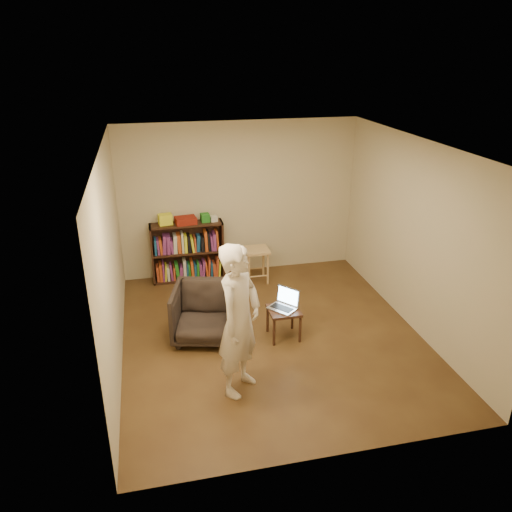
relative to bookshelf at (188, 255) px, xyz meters
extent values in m
plane|color=#432A15|center=(0.93, -2.09, -0.44)|extent=(4.50, 4.50, 0.00)
plane|color=white|center=(0.93, -2.09, 2.16)|extent=(4.50, 4.50, 0.00)
plane|color=#C0B791|center=(0.93, 0.16, 0.86)|extent=(4.00, 0.00, 4.00)
plane|color=#C0B791|center=(-1.07, -2.09, 0.86)|extent=(0.00, 4.50, 4.50)
plane|color=#C0B791|center=(2.93, -2.09, 0.86)|extent=(0.00, 4.50, 4.50)
cube|color=black|center=(-0.58, -0.01, 0.06)|extent=(0.03, 0.30, 1.00)
cube|color=black|center=(0.59, -0.01, 0.06)|extent=(0.03, 0.30, 1.00)
cube|color=black|center=(0.00, 0.13, 0.06)|extent=(1.20, 0.02, 1.00)
cube|color=black|center=(0.00, -0.01, -0.42)|extent=(1.20, 0.30, 0.03)
cube|color=black|center=(0.00, -0.01, 0.06)|extent=(1.14, 0.30, 0.03)
cube|color=black|center=(0.00, -0.01, 0.55)|extent=(1.20, 0.30, 0.03)
cube|color=yellow|center=(-0.33, 0.01, 0.65)|extent=(0.23, 0.19, 0.17)
cube|color=maroon|center=(0.00, -0.02, 0.62)|extent=(0.36, 0.28, 0.11)
cube|color=#237920|center=(0.32, 0.01, 0.63)|extent=(0.15, 0.15, 0.14)
cube|color=beige|center=(0.46, 0.00, 0.61)|extent=(0.13, 0.13, 0.09)
cube|color=tan|center=(1.11, -0.36, 0.12)|extent=(0.40, 0.40, 0.04)
cylinder|color=tan|center=(0.95, -0.52, -0.17)|extent=(0.04, 0.04, 0.54)
cylinder|color=tan|center=(1.26, -0.52, -0.17)|extent=(0.04, 0.04, 0.54)
cylinder|color=tan|center=(0.95, -0.20, -0.17)|extent=(0.04, 0.04, 0.54)
cylinder|color=tan|center=(1.26, -0.20, -0.17)|extent=(0.04, 0.04, 0.54)
imported|color=#2B231C|center=(0.03, -1.93, -0.06)|extent=(0.98, 1.00, 0.75)
cube|color=black|center=(1.08, -2.15, -0.03)|extent=(0.41, 0.41, 0.04)
cylinder|color=black|center=(0.90, -2.33, -0.25)|extent=(0.04, 0.04, 0.39)
cylinder|color=black|center=(1.26, -2.33, -0.25)|extent=(0.04, 0.04, 0.39)
cylinder|color=black|center=(0.90, -1.97, -0.25)|extent=(0.04, 0.04, 0.39)
cylinder|color=black|center=(1.26, -1.97, -0.25)|extent=(0.04, 0.04, 0.39)
cube|color=silver|center=(1.06, -2.14, -0.01)|extent=(0.42, 0.43, 0.02)
cube|color=black|center=(1.06, -2.14, 0.00)|extent=(0.30, 0.32, 0.00)
cube|color=silver|center=(1.16, -2.05, 0.13)|extent=(0.26, 0.30, 0.25)
cube|color=#A3C9E4|center=(1.16, -2.05, 0.13)|extent=(0.22, 0.26, 0.20)
imported|color=beige|center=(0.29, -3.11, 0.46)|extent=(0.75, 0.78, 1.80)
camera|label=1|loc=(-0.58, -7.80, 3.26)|focal=35.00mm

